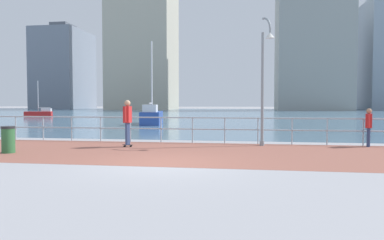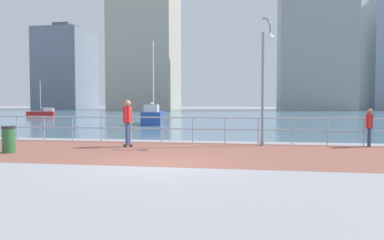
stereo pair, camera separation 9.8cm
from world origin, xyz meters
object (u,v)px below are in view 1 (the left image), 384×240
bystander (369,125)px  sailboat_teal (152,116)px  lamppost (265,75)px  sailboat_white (39,114)px  skateboarder (128,119)px  trash_bin (8,139)px

bystander → sailboat_teal: bearing=132.7°
lamppost → sailboat_white: (-25.89, 26.44, -2.43)m
sailboat_teal → lamppost: bearing=-58.8°
skateboarder → sailboat_teal: 15.36m
skateboarder → trash_bin: bearing=-146.8°
bystander → trash_bin: size_ratio=1.63×
trash_bin → lamppost: bearing=21.2°
sailboat_teal → sailboat_white: sailboat_teal is taller
skateboarder → sailboat_white: size_ratio=0.42×
bystander → sailboat_teal: sailboat_teal is taller
bystander → sailboat_teal: size_ratio=0.23×
lamppost → trash_bin: (-8.86, -3.43, -2.38)m
sailboat_teal → sailboat_white: (-17.48, 12.53, -0.22)m
lamppost → sailboat_teal: 16.41m
lamppost → bystander: (4.06, 0.40, -1.96)m
bystander → trash_bin: 13.48m
bystander → trash_bin: (-12.92, -3.83, -0.42)m
bystander → sailboat_teal: (-12.48, 13.52, -0.24)m
trash_bin → sailboat_white: sailboat_white is taller
trash_bin → sailboat_teal: sailboat_teal is taller
trash_bin → sailboat_white: bearing=119.7°
lamppost → trash_bin: lamppost is taller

